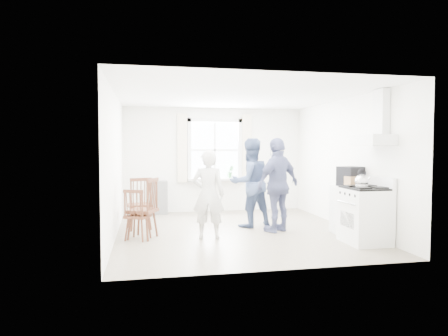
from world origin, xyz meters
The scene contains 16 objects.
room_shell centered at (0.00, 0.00, 1.30)m, with size 4.62×5.12×2.64m.
window_assembly centered at (0.00, 2.45, 1.46)m, with size 1.88×0.24×1.70m.
range_hood centered at (2.07, -1.35, 1.90)m, with size 0.45×0.76×0.94m.
shelf_unit centered at (-1.40, 2.33, 0.40)m, with size 0.40×0.30×0.80m, color slate.
gas_stove centered at (1.91, -1.35, 0.48)m, with size 0.68×0.76×1.12m.
kettle centered at (1.81, -1.41, 1.05)m, with size 0.22×0.22×0.31m.
low_cabinet centered at (1.98, -0.65, 0.45)m, with size 0.50×0.55×0.90m, color silver.
stereo_stack centered at (2.03, -0.65, 1.08)m, with size 0.50×0.47×0.36m.
cardboard_box centered at (2.00, -0.83, 1.00)m, with size 0.30×0.21×0.19m, color #9E764C.
windsor_chair_a centered at (-1.82, 0.48, 0.63)m, with size 0.52×0.51×1.04m.
windsor_chair_b centered at (-1.90, -0.43, 0.55)m, with size 0.51×0.50×0.90m.
windsor_chair_c centered at (-1.67, -0.31, 0.66)m, with size 0.60×0.60×1.09m.
person_left centered at (-0.63, -0.50, 0.79)m, with size 0.57×0.57×1.57m, color silver.
person_mid centered at (0.37, 0.39, 0.90)m, with size 0.88×0.88×1.80m, color #405077.
person_right centered at (0.77, -0.17, 0.90)m, with size 1.06×1.06×1.80m, color navy.
potted_plant centered at (0.38, 2.36, 1.00)m, with size 0.17×0.17×0.31m, color #2F6B34.
Camera 1 is at (-1.71, -7.43, 1.62)m, focal length 32.00 mm.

